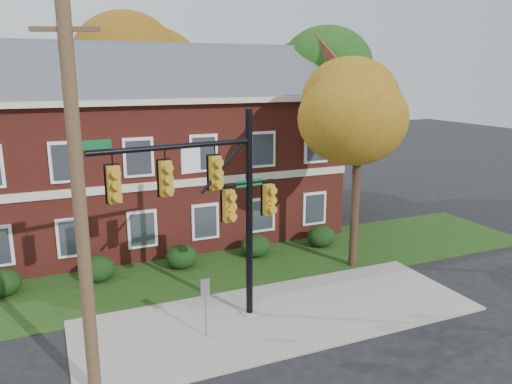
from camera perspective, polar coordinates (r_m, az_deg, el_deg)
name	(u,v)px	position (r m, az deg, el deg)	size (l,w,h in m)	color
ground	(294,329)	(17.23, 4.37, -15.38)	(120.00, 120.00, 0.00)	black
sidewalk	(281,315)	(18.00, 2.85, -13.88)	(14.00, 5.00, 0.08)	gray
grass_strip	(231,266)	(22.19, -2.92, -8.49)	(30.00, 6.00, 0.04)	#193811
apartment_building	(151,140)	(26.00, -11.87, 5.83)	(18.80, 8.80, 9.74)	maroon
hedge_far_left	(2,283)	(21.55, -27.00, -9.25)	(1.40, 1.26, 1.05)	black
hedge_left	(98,269)	(21.53, -17.61, -8.39)	(1.40, 1.26, 1.05)	black
hedge_center	(182,257)	(22.07, -8.49, -7.34)	(1.40, 1.26, 1.05)	black
hedge_right	(256,246)	(23.14, -0.05, -6.19)	(1.40, 1.26, 1.05)	black
hedge_far_right	(321,236)	(24.66, 7.46, -5.06)	(1.40, 1.26, 1.05)	black
tree_near_right	(366,114)	(21.23, 12.45, 8.73)	(4.50, 4.25, 8.58)	black
tree_right_rear	(335,76)	(30.88, 9.03, 12.94)	(6.30, 5.95, 10.62)	black
tree_far_rear	(144,64)	(33.74, -12.71, 14.03)	(6.84, 6.46, 11.52)	black
traffic_signal	(214,197)	(15.83, -4.81, -0.59)	(6.41, 1.12, 7.21)	gray
utility_pole	(80,209)	(12.78, -19.47, -1.89)	(1.49, 0.68, 10.03)	#4B3423
sign_post	(205,299)	(16.10, -5.81, -12.03)	(0.30, 0.06, 2.05)	slate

